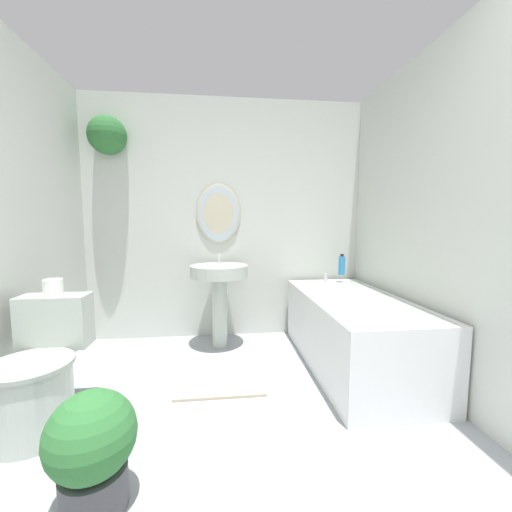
% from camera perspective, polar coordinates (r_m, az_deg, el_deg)
% --- Properties ---
extents(wall_back, '(2.88, 0.34, 2.40)m').
position_cam_1_polar(wall_back, '(3.23, -7.16, 7.79)').
color(wall_back, silver).
rests_on(wall_back, ground_plane).
extents(wall_right, '(0.06, 2.94, 2.40)m').
position_cam_1_polar(wall_right, '(2.34, 33.06, 5.83)').
color(wall_right, silver).
rests_on(wall_right, ground_plane).
extents(toilet, '(0.44, 0.60, 0.72)m').
position_cam_1_polar(toilet, '(2.27, -34.83, -17.65)').
color(toilet, '#B2BCB2').
rests_on(toilet, ground_plane).
extents(pedestal_sink, '(0.53, 0.53, 0.88)m').
position_cam_1_polar(pedestal_sink, '(2.96, -6.69, -4.96)').
color(pedestal_sink, '#B2BCB2').
rests_on(pedestal_sink, ground_plane).
extents(bathtub, '(0.73, 1.58, 0.65)m').
position_cam_1_polar(bathtub, '(2.74, 17.19, -12.68)').
color(bathtub, silver).
rests_on(bathtub, ground_plane).
extents(shampoo_bottle, '(0.06, 0.06, 0.21)m').
position_cam_1_polar(shampoo_bottle, '(3.26, 15.34, -1.61)').
color(shampoo_bottle, '#2D84C6').
rests_on(shampoo_bottle, bathtub).
extents(potted_plant, '(0.35, 0.35, 0.50)m').
position_cam_1_polar(potted_plant, '(1.62, -27.63, -28.35)').
color(potted_plant, '#47474C').
rests_on(potted_plant, ground_plane).
extents(bath_mat, '(0.63, 0.41, 0.02)m').
position_cam_1_polar(bath_mat, '(2.48, -6.54, -21.92)').
color(bath_mat, '#B7A88E').
rests_on(bath_mat, ground_plane).
extents(toilet_paper_roll, '(0.11, 0.11, 0.10)m').
position_cam_1_polar(toilet_paper_roll, '(2.32, -32.96, -4.79)').
color(toilet_paper_roll, white).
rests_on(toilet_paper_roll, toilet).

